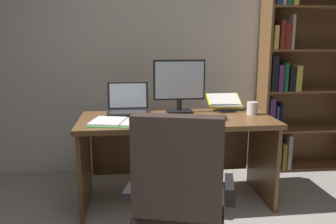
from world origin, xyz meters
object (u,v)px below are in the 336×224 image
(laptop, at_px, (128,107))
(office_chair, at_px, (179,208))
(desk, at_px, (175,139))
(monitor, at_px, (179,86))
(coffee_mug, at_px, (252,108))
(bookshelf, at_px, (297,73))
(notepad, at_px, (152,119))
(keyboard, at_px, (185,119))
(pen, at_px, (154,117))
(computer_mouse, at_px, (223,117))
(reading_stand_with_book, at_px, (225,102))
(open_binder, at_px, (124,122))

(laptop, bearing_deg, office_chair, -76.19)
(desk, bearing_deg, monitor, 69.62)
(laptop, distance_m, coffee_mug, 1.06)
(bookshelf, xyz_separation_m, notepad, (-1.55, -0.69, -0.28))
(keyboard, relative_size, pen, 3.00)
(bookshelf, xyz_separation_m, computer_mouse, (-0.99, -0.77, -0.27))
(monitor, bearing_deg, computer_mouse, -47.89)
(desk, relative_size, bookshelf, 0.75)
(desk, distance_m, monitor, 0.46)
(desk, bearing_deg, reading_stand_with_book, 22.00)
(desk, bearing_deg, coffee_mug, -2.63)
(desk, height_order, monitor, monitor)
(monitor, bearing_deg, open_binder, -141.42)
(desk, height_order, notepad, notepad)
(open_binder, bearing_deg, reading_stand_with_book, 39.65)
(laptop, relative_size, reading_stand_with_book, 1.18)
(computer_mouse, bearing_deg, pen, 171.60)
(keyboard, bearing_deg, bookshelf, 30.67)
(desk, height_order, pen, pen)
(open_binder, bearing_deg, notepad, 44.71)
(open_binder, distance_m, coffee_mug, 1.10)
(open_binder, xyz_separation_m, notepad, (0.22, 0.13, -0.01))
(laptop, height_order, reading_stand_with_book, laptop)
(desk, distance_m, computer_mouse, 0.46)
(laptop, height_order, pen, laptop)
(laptop, distance_m, computer_mouse, 0.82)
(keyboard, bearing_deg, open_binder, -174.04)
(bookshelf, height_order, computer_mouse, bookshelf)
(office_chair, xyz_separation_m, notepad, (-0.09, 0.88, 0.32))
(bookshelf, relative_size, notepad, 9.98)
(office_chair, bearing_deg, desk, 98.92)
(notepad, bearing_deg, keyboard, -17.07)
(monitor, bearing_deg, notepad, -135.79)
(notepad, relative_size, coffee_mug, 1.93)
(monitor, distance_m, computer_mouse, 0.49)
(laptop, bearing_deg, computer_mouse, -24.38)
(desk, relative_size, keyboard, 3.75)
(desk, height_order, keyboard, keyboard)
(desk, relative_size, reading_stand_with_book, 5.22)
(keyboard, xyz_separation_m, computer_mouse, (0.30, 0.00, 0.01))
(open_binder, bearing_deg, desk, 43.37)
(office_chair, relative_size, pen, 6.96)
(laptop, relative_size, coffee_mug, 3.30)
(keyboard, height_order, open_binder, same)
(keyboard, bearing_deg, laptop, 142.82)
(bookshelf, height_order, monitor, bookshelf)
(bookshelf, xyz_separation_m, open_binder, (-1.77, -0.82, -0.27))
(office_chair, bearing_deg, keyboard, 93.68)
(reading_stand_with_book, relative_size, notepad, 1.44)
(open_binder, height_order, notepad, open_binder)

